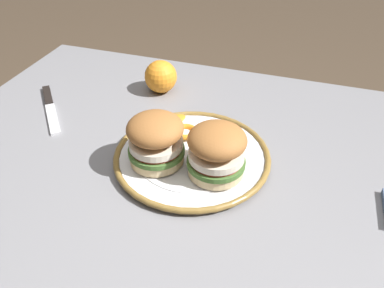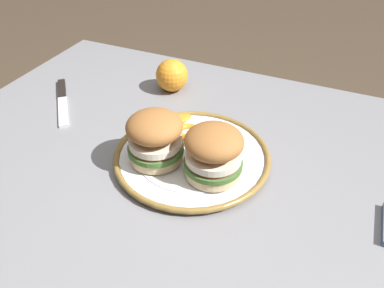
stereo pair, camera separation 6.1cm
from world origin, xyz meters
name	(u,v)px [view 1 (the left image)]	position (x,y,z in m)	size (l,w,h in m)	color
dining_table	(198,197)	(0.00, 0.00, 0.64)	(1.17, 0.81, 0.75)	gray
dinner_plate	(192,156)	(-0.01, -0.01, 0.76)	(0.32, 0.32, 0.02)	white
sandwich_half_left	(217,150)	(0.05, -0.05, 0.82)	(0.11, 0.11, 0.10)	beige
sandwich_half_right	(156,139)	(-0.07, -0.05, 0.82)	(0.13, 0.13, 0.10)	beige
orange_peel_curled	(185,132)	(-0.04, 0.04, 0.77)	(0.07, 0.07, 0.01)	orange
orange_peel_strip_long	(172,120)	(-0.09, 0.08, 0.77)	(0.07, 0.08, 0.01)	orange
orange_peel_strip_short	(216,138)	(0.02, 0.05, 0.77)	(0.07, 0.06, 0.01)	orange
whole_orange	(161,77)	(-0.17, 0.23, 0.79)	(0.08, 0.08, 0.08)	orange
table_knife	(50,106)	(-0.40, 0.07, 0.75)	(0.16, 0.18, 0.01)	silver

